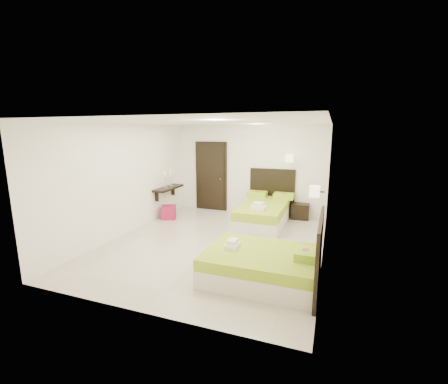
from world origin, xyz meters
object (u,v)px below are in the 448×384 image
(bed_single, at_px, (264,212))
(nightstand, at_px, (300,211))
(bed_double, at_px, (266,264))
(ottoman, at_px, (169,212))

(bed_single, height_order, nightstand, bed_single)
(bed_single, xyz_separation_m, bed_double, (0.69, -3.01, -0.06))
(bed_single, relative_size, bed_double, 1.19)
(bed_single, distance_m, bed_double, 3.09)
(bed_double, distance_m, ottoman, 4.21)
(bed_double, bearing_deg, bed_single, 102.82)
(bed_double, xyz_separation_m, ottoman, (-3.33, 2.58, -0.09))
(bed_double, relative_size, nightstand, 3.76)
(bed_single, xyz_separation_m, ottoman, (-2.64, -0.43, -0.15))
(bed_double, bearing_deg, nightstand, 87.78)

